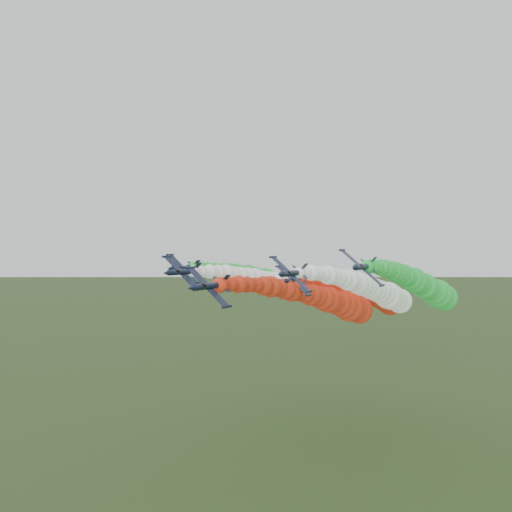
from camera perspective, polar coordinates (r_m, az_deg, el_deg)
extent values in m
cylinder|color=#111A34|center=(78.40, -5.38, -3.44)|extent=(1.46, 8.45, 1.46)
cone|color=#111A34|center=(74.27, -7.46, -3.66)|extent=(1.32, 1.69, 1.32)
cone|color=black|center=(82.30, -3.65, -3.26)|extent=(1.32, 0.85, 1.32)
ellipsoid|color=black|center=(76.67, -5.99, -3.32)|extent=(0.95, 1.77, 0.93)
cube|color=#111A34|center=(78.30, -5.51, -3.52)|extent=(6.91, 1.78, 5.96)
cylinder|color=#111A34|center=(80.05, -7.57, -1.33)|extent=(0.58, 2.44, 0.58)
cylinder|color=#111A34|center=(76.76, -3.36, -5.80)|extent=(0.58, 2.44, 0.58)
cube|color=#111A34|center=(81.00, -3.60, -2.73)|extent=(1.51, 1.41, 1.72)
cube|color=#111A34|center=(81.36, -3.97, -3.22)|extent=(2.77, 1.03, 2.40)
sphere|color=red|center=(81.17, -4.13, -3.31)|extent=(2.62, 2.62, 2.62)
sphere|color=red|center=(83.75, -3.04, -3.25)|extent=(2.52, 2.52, 2.52)
sphere|color=red|center=(86.35, -2.01, -3.24)|extent=(3.05, 3.05, 3.05)
sphere|color=red|center=(88.96, -1.03, -3.28)|extent=(2.88, 2.88, 2.88)
sphere|color=red|center=(91.59, -0.09, -3.34)|extent=(2.80, 2.80, 2.80)
sphere|color=red|center=(94.24, 0.82, -3.42)|extent=(3.67, 3.67, 3.67)
sphere|color=red|center=(96.90, 1.68, -3.53)|extent=(4.18, 4.18, 4.18)
sphere|color=red|center=(99.58, 2.51, -3.65)|extent=(3.60, 3.60, 3.60)
sphere|color=red|center=(102.27, 3.31, -3.78)|extent=(4.37, 4.37, 4.37)
sphere|color=red|center=(104.97, 4.08, -3.92)|extent=(4.76, 4.76, 4.76)
sphere|color=red|center=(107.68, 4.83, -4.08)|extent=(4.16, 4.16, 4.16)
sphere|color=red|center=(110.41, 5.55, -4.24)|extent=(4.43, 4.43, 4.43)
sphere|color=red|center=(113.14, 6.25, -4.40)|extent=(5.05, 5.05, 5.05)
sphere|color=red|center=(115.89, 6.92, -4.58)|extent=(4.95, 4.95, 4.95)
sphere|color=red|center=(118.65, 7.57, -4.75)|extent=(5.79, 5.79, 5.79)
sphere|color=red|center=(121.42, 8.21, -4.94)|extent=(6.35, 6.35, 6.35)
sphere|color=red|center=(124.20, 8.83, -5.12)|extent=(5.68, 5.68, 5.68)
sphere|color=red|center=(126.98, 9.43, -5.31)|extent=(6.34, 6.34, 6.34)
sphere|color=red|center=(129.78, 10.02, -5.50)|extent=(7.02, 7.02, 7.02)
sphere|color=red|center=(132.59, 10.59, -5.69)|extent=(7.86, 7.86, 7.86)
sphere|color=red|center=(135.41, 11.15, -5.89)|extent=(7.07, 7.07, 7.07)
sphere|color=red|center=(138.24, 11.69, -6.08)|extent=(7.28, 7.28, 7.28)
cylinder|color=#111A34|center=(93.38, -8.39, -1.82)|extent=(1.46, 8.45, 1.46)
cone|color=#111A34|center=(89.39, -10.26, -1.92)|extent=(1.32, 1.69, 1.32)
cone|color=black|center=(97.15, -6.81, -1.73)|extent=(1.32, 0.85, 1.32)
ellipsoid|color=black|center=(91.70, -8.96, -1.68)|extent=(0.95, 1.77, 0.93)
cube|color=#111A34|center=(93.28, -8.51, -1.89)|extent=(6.91, 1.78, 5.96)
cylinder|color=#111A34|center=(95.25, -10.18, -0.07)|extent=(0.58, 2.44, 0.58)
cylinder|color=#111A34|center=(91.49, -6.77, -3.77)|extent=(0.58, 2.44, 0.58)
cube|color=#111A34|center=(95.87, -6.81, -1.27)|extent=(1.51, 1.41, 1.72)
cube|color=#111A34|center=(96.24, -7.11, -1.69)|extent=(2.77, 1.03, 2.40)
sphere|color=white|center=(96.06, -7.25, -1.75)|extent=(2.13, 2.13, 2.13)
sphere|color=white|center=(98.55, -6.25, -1.74)|extent=(2.20, 2.20, 2.20)
sphere|color=white|center=(101.05, -5.29, -1.78)|extent=(2.94, 2.94, 2.94)
sphere|color=white|center=(103.58, -4.36, -1.85)|extent=(3.11, 3.11, 3.11)
sphere|color=white|center=(106.11, -3.47, -1.94)|extent=(3.61, 3.61, 3.61)
sphere|color=white|center=(108.67, -2.61, -2.05)|extent=(3.33, 3.33, 3.33)
sphere|color=white|center=(111.23, -1.78, -2.17)|extent=(3.59, 3.59, 3.59)
sphere|color=white|center=(113.81, -0.97, -2.31)|extent=(3.92, 3.92, 3.92)
sphere|color=white|center=(116.40, -0.19, -2.46)|extent=(4.40, 4.40, 4.40)
sphere|color=white|center=(119.01, 0.57, -2.62)|extent=(4.15, 4.15, 4.15)
sphere|color=white|center=(121.62, 1.30, -2.78)|extent=(4.35, 4.35, 4.35)
sphere|color=white|center=(124.25, 2.01, -2.96)|extent=(5.11, 5.11, 5.11)
sphere|color=white|center=(126.89, 2.71, -3.14)|extent=(5.04, 5.04, 5.04)
sphere|color=white|center=(129.54, 3.38, -3.32)|extent=(6.00, 6.00, 6.00)
sphere|color=white|center=(132.21, 4.04, -3.51)|extent=(6.57, 6.57, 6.57)
sphere|color=white|center=(134.88, 4.68, -3.70)|extent=(6.55, 6.55, 6.55)
sphere|color=white|center=(137.56, 5.31, -3.89)|extent=(5.61, 5.61, 5.61)
sphere|color=white|center=(140.25, 5.92, -4.09)|extent=(6.35, 6.35, 6.35)
sphere|color=white|center=(142.96, 6.52, -4.29)|extent=(7.11, 7.11, 7.11)
sphere|color=white|center=(145.67, 7.10, -4.49)|extent=(6.75, 6.75, 6.75)
sphere|color=white|center=(148.40, 7.68, -4.70)|extent=(7.39, 7.39, 7.39)
sphere|color=white|center=(151.13, 8.24, -4.90)|extent=(7.68, 7.68, 7.68)
cylinder|color=#111A34|center=(87.15, 4.10, -1.99)|extent=(1.46, 8.45, 1.46)
cone|color=#111A34|center=(82.60, 2.74, -2.12)|extent=(1.32, 1.69, 1.32)
cone|color=black|center=(91.39, 5.24, -1.88)|extent=(1.32, 0.85, 1.32)
ellipsoid|color=black|center=(85.32, 3.75, -1.85)|extent=(0.95, 1.77, 0.93)
cube|color=#111A34|center=(87.02, 3.99, -2.06)|extent=(6.91, 1.78, 5.96)
cylinder|color=#111A34|center=(88.35, 1.96, -0.12)|extent=(0.58, 2.44, 0.58)
cylinder|color=#111A34|center=(85.90, 6.09, -4.06)|extent=(0.58, 2.44, 0.58)
cube|color=#111A34|center=(90.14, 5.40, -1.39)|extent=(1.51, 1.41, 1.72)
cube|color=#111A34|center=(90.40, 5.04, -1.83)|extent=(2.77, 1.03, 2.40)
sphere|color=white|center=(90.18, 4.92, -1.91)|extent=(2.07, 2.07, 2.07)
sphere|color=white|center=(92.96, 5.64, -1.89)|extent=(2.27, 2.27, 2.27)
sphere|color=white|center=(95.75, 6.32, -1.92)|extent=(3.09, 3.09, 3.09)
sphere|color=white|center=(98.55, 6.98, -1.98)|extent=(2.84, 2.84, 2.84)
sphere|color=white|center=(101.36, 7.62, -2.06)|extent=(3.10, 3.10, 3.10)
sphere|color=white|center=(104.17, 8.23, -2.17)|extent=(3.93, 3.93, 3.93)
sphere|color=white|center=(106.99, 8.83, -2.29)|extent=(3.62, 3.62, 3.62)
sphere|color=white|center=(109.82, 9.40, -2.43)|extent=(3.72, 3.72, 3.72)
sphere|color=white|center=(112.65, 9.96, -2.57)|extent=(4.08, 4.08, 4.08)
sphere|color=white|center=(115.48, 10.50, -2.73)|extent=(4.93, 4.93, 4.93)
sphere|color=white|center=(118.33, 11.03, -2.89)|extent=(4.50, 4.50, 4.50)
sphere|color=white|center=(121.17, 11.54, -3.06)|extent=(5.31, 5.31, 5.31)
sphere|color=white|center=(124.03, 12.04, -3.24)|extent=(5.47, 5.47, 5.47)
sphere|color=white|center=(126.89, 12.53, -3.42)|extent=(5.45, 5.45, 5.45)
sphere|color=white|center=(129.75, 13.01, -3.60)|extent=(5.80, 5.80, 5.80)
sphere|color=white|center=(132.62, 13.48, -3.79)|extent=(5.83, 5.83, 5.83)
sphere|color=white|center=(135.50, 13.93, -3.98)|extent=(6.09, 6.09, 6.09)
sphere|color=white|center=(138.39, 14.38, -4.17)|extent=(6.37, 6.37, 6.37)
sphere|color=white|center=(141.28, 14.82, -4.37)|extent=(7.41, 7.41, 7.41)
sphere|color=white|center=(144.17, 15.25, -4.56)|extent=(7.12, 7.12, 7.12)
sphere|color=white|center=(147.08, 15.68, -4.76)|extent=(6.74, 6.74, 6.74)
sphere|color=white|center=(149.99, 16.09, -4.96)|extent=(7.09, 7.09, 7.09)
cylinder|color=#111A34|center=(107.04, -8.25, -1.37)|extent=(1.46, 8.45, 1.46)
cone|color=#111A34|center=(103.04, -9.86, -1.44)|extent=(1.32, 1.69, 1.32)
cone|color=black|center=(110.82, -6.87, -1.31)|extent=(1.32, 0.85, 1.32)
ellipsoid|color=black|center=(105.37, -8.74, -1.24)|extent=(0.95, 1.77, 0.93)
cube|color=#111A34|center=(106.95, -8.35, -1.43)|extent=(6.91, 1.78, 5.96)
cylinder|color=#111A34|center=(108.92, -9.81, 0.15)|extent=(0.58, 2.44, 0.58)
cylinder|color=#111A34|center=(105.13, -6.83, -3.06)|extent=(0.58, 2.44, 0.58)
cube|color=#111A34|center=(109.54, -6.87, -0.90)|extent=(1.51, 1.41, 1.72)
cube|color=#111A34|center=(109.91, -7.13, -1.27)|extent=(2.77, 1.03, 2.40)
sphere|color=green|center=(109.73, -7.25, -1.33)|extent=(2.42, 2.42, 2.42)
sphere|color=green|center=(112.22, -6.38, -1.33)|extent=(2.78, 2.78, 2.78)
sphere|color=green|center=(114.71, -5.53, -1.37)|extent=(2.71, 2.71, 2.71)
sphere|color=green|center=(117.23, -4.71, -1.44)|extent=(2.79, 2.79, 2.79)
sphere|color=green|center=(119.75, -3.91, -1.53)|extent=(2.92, 2.92, 2.92)
sphere|color=green|center=(122.29, -3.13, -1.63)|extent=(3.61, 3.61, 3.61)
sphere|color=green|center=(124.84, -2.38, -1.75)|extent=(3.89, 3.89, 3.89)
sphere|color=green|center=(127.40, -1.65, -1.88)|extent=(3.76, 3.76, 3.76)
sphere|color=green|center=(129.97, -0.94, -2.03)|extent=(4.70, 4.70, 4.70)
sphere|color=green|center=(132.55, -0.24, -2.18)|extent=(4.56, 4.56, 4.56)
sphere|color=green|center=(135.14, 0.43, -2.34)|extent=(4.24, 4.24, 4.24)
sphere|color=green|center=(137.74, 1.09, -2.50)|extent=(5.32, 5.32, 5.32)
sphere|color=green|center=(140.35, 1.74, -2.67)|extent=(4.97, 4.97, 4.97)
sphere|color=green|center=(142.97, 2.37, -2.85)|extent=(4.96, 4.96, 4.96)
sphere|color=green|center=(145.60, 2.98, -3.03)|extent=(5.98, 5.98, 5.98)
sphere|color=green|center=(148.24, 3.58, -3.21)|extent=(6.29, 6.29, 6.29)
sphere|color=green|center=(150.89, 4.17, -3.40)|extent=(5.55, 5.55, 5.55)
sphere|color=green|center=(153.55, 4.75, -3.59)|extent=(7.19, 7.19, 7.19)
sphere|color=green|center=(156.22, 5.32, -3.78)|extent=(7.32, 7.32, 7.32)
sphere|color=green|center=(158.90, 5.87, -3.97)|extent=(7.20, 7.20, 7.20)
sphere|color=green|center=(161.59, 6.42, -4.17)|extent=(6.71, 6.71, 6.71)
sphere|color=green|center=(164.28, 6.96, -4.37)|extent=(7.87, 7.87, 7.87)
cylinder|color=#111A34|center=(86.22, 12.07, -1.21)|extent=(1.46, 8.45, 1.46)
cone|color=#111A34|center=(81.43, 11.15, -1.31)|extent=(1.32, 1.69, 1.32)
cone|color=black|center=(90.66, 12.84, -1.13)|extent=(1.32, 0.85, 1.32)
ellipsoid|color=black|center=(84.34, 11.90, -1.05)|extent=(0.95, 1.77, 0.93)
cube|color=#111A34|center=(86.07, 11.98, -1.29)|extent=(6.91, 1.78, 5.96)
cylinder|color=#111A34|center=(87.00, 9.81, 0.67)|extent=(0.58, 2.44, 0.58)
cylinder|color=#111A34|center=(85.36, 14.20, -3.28)|extent=(0.58, 2.44, 0.58)
cube|color=#111A34|center=(89.47, 13.11, -0.63)|extent=(1.51, 1.41, 1.72)
cube|color=#111A34|center=(89.64, 12.73, -1.08)|extent=(2.77, 1.03, 2.40)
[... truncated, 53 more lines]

